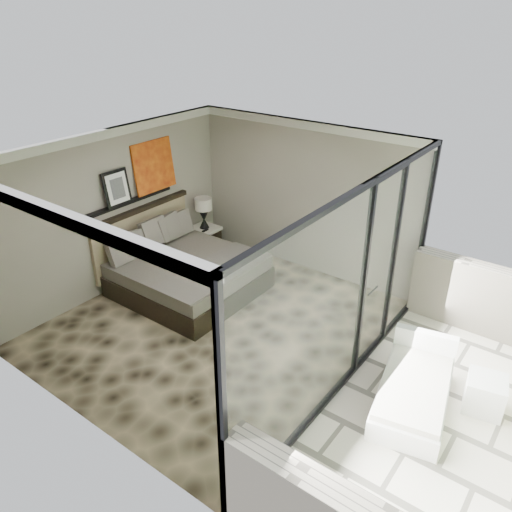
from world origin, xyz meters
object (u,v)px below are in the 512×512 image
Objects in this scene: nightstand at (205,239)px; table_lamp at (204,209)px; ottoman at (485,394)px; bed at (184,271)px; lounger at (414,391)px.

nightstand is 0.86× the size of table_lamp.
ottoman is (5.80, -1.24, -0.69)m from table_lamp.
lounger is at bearing -4.21° from bed.
table_lamp is 5.38m from lounger.
ottoman is at bearing 1.35° from bed.
lounger is (4.32, -0.32, -0.17)m from bed.
bed is 3.62× the size of table_lamp.
ottoman is (5.06, 0.12, -0.14)m from bed.
table_lamp is (0.00, 0.01, 0.65)m from nightstand.
table_lamp is 0.35× the size of lounger.
bed is 4.96× the size of ottoman.
nightstand is 5.93m from ottoman.
table_lamp reaches higher than lounger.
nightstand is 0.65m from table_lamp.
bed reaches higher than table_lamp.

